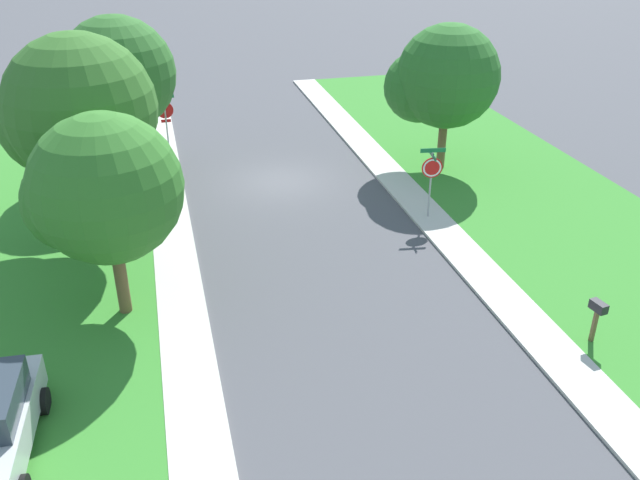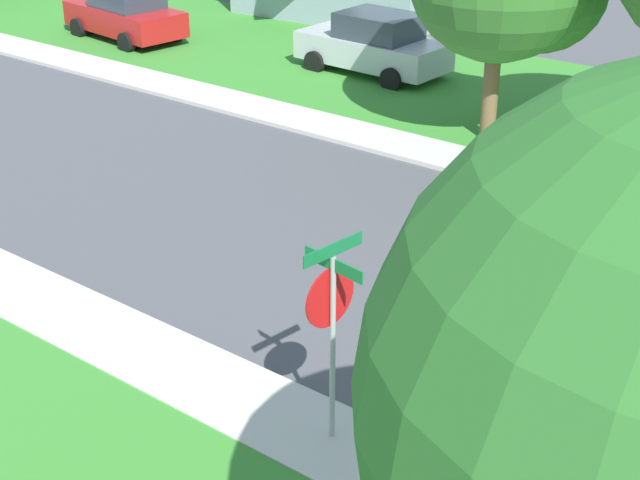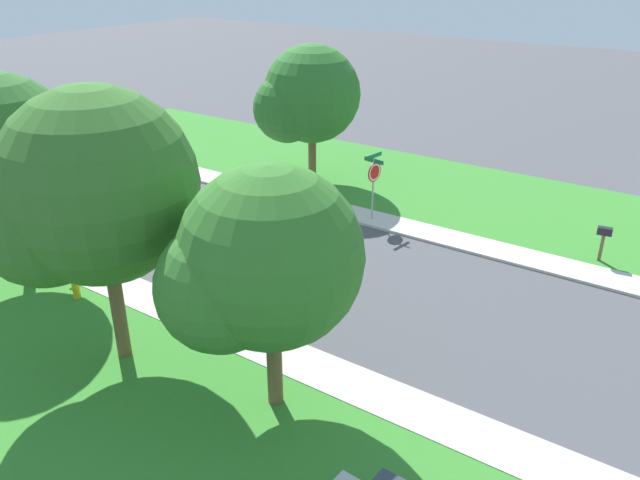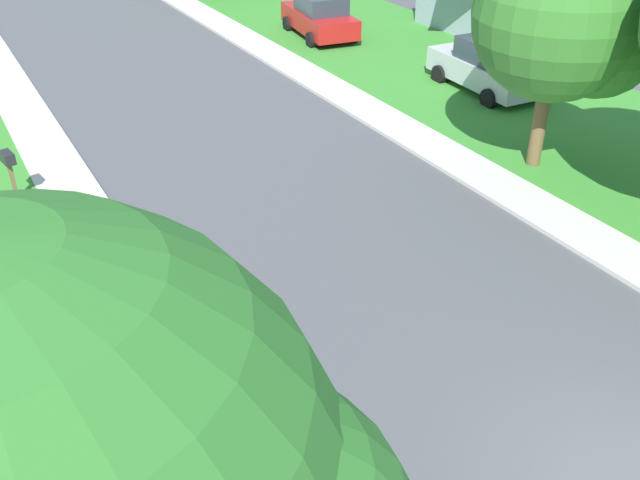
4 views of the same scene
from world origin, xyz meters
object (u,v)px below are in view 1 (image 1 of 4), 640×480
object	(u,v)px
stop_sign_near_corner	(165,114)
fire_hydrant	(135,191)
tree_across_left	(98,192)
tree_corner_large	(73,113)
tree_across_right	(112,77)
stop_sign_far_corner	(432,172)
mailbox	(597,312)
tree_sidewalk_mid	(440,79)

from	to	relation	value
stop_sign_near_corner	fire_hydrant	distance (m)	5.58
tree_across_left	tree_corner_large	bearing A→B (deg)	-79.97
fire_hydrant	tree_across_left	bearing A→B (deg)	85.74
stop_sign_near_corner	tree_across_right	world-z (taller)	tree_across_right
stop_sign_far_corner	tree_across_right	world-z (taller)	tree_across_right
stop_sign_near_corner	tree_across_left	world-z (taller)	tree_across_left
tree_across_right	mailbox	distance (m)	19.72
stop_sign_far_corner	tree_corner_large	size ratio (longest dim) A/B	0.39
tree_across_left	mailbox	distance (m)	13.57
stop_sign_far_corner	tree_across_left	bearing A→B (deg)	17.57
stop_sign_far_corner	tree_sidewalk_mid	distance (m)	5.70
tree_across_left	fire_hydrant	distance (m)	8.59
stop_sign_near_corner	mailbox	world-z (taller)	stop_sign_near_corner
stop_sign_near_corner	fire_hydrant	world-z (taller)	stop_sign_near_corner
tree_sidewalk_mid	fire_hydrant	size ratio (longest dim) A/B	7.48
fire_hydrant	stop_sign_near_corner	bearing A→B (deg)	-106.76
stop_sign_near_corner	tree_corner_large	distance (m)	9.45
mailbox	stop_sign_far_corner	bearing A→B (deg)	-81.10
stop_sign_near_corner	tree_sidewalk_mid	distance (m)	12.33
tree_across_right	tree_corner_large	distance (m)	5.95
stop_sign_near_corner	stop_sign_far_corner	size ratio (longest dim) A/B	1.00
stop_sign_near_corner	tree_sidewalk_mid	xyz separation A→B (m)	(-11.20, 4.72, 2.04)
stop_sign_far_corner	tree_corner_large	xyz separation A→B (m)	(11.91, -1.01, 2.76)
tree_sidewalk_mid	tree_corner_large	bearing A→B (deg)	15.12
stop_sign_far_corner	fire_hydrant	bearing A→B (deg)	-22.61
tree_across_right	stop_sign_near_corner	bearing A→B (deg)	-125.76
stop_sign_near_corner	fire_hydrant	size ratio (longest dim) A/B	3.34
stop_sign_near_corner	tree_across_left	size ratio (longest dim) A/B	0.47
tree_across_left	mailbox	bearing A→B (deg)	158.98
tree_corner_large	tree_across_right	bearing A→B (deg)	-99.78
tree_across_right	tree_across_left	distance (m)	10.39
stop_sign_near_corner	tree_across_right	distance (m)	4.12
tree_across_left	stop_sign_far_corner	bearing A→B (deg)	-162.43
tree_corner_large	tree_sidewalk_mid	size ratio (longest dim) A/B	1.16
mailbox	tree_corner_large	bearing A→B (deg)	-35.13
stop_sign_far_corner	fire_hydrant	size ratio (longest dim) A/B	3.34
tree_across_right	mailbox	bearing A→B (deg)	128.85
fire_hydrant	stop_sign_far_corner	bearing A→B (deg)	157.39
tree_corner_large	fire_hydrant	distance (m)	5.57
stop_sign_far_corner	tree_across_right	xyz separation A→B (m)	(10.90, -6.86, 2.44)
stop_sign_far_corner	tree_sidewalk_mid	world-z (taller)	tree_sidewalk_mid
tree_across_left	fire_hydrant	world-z (taller)	tree_across_left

